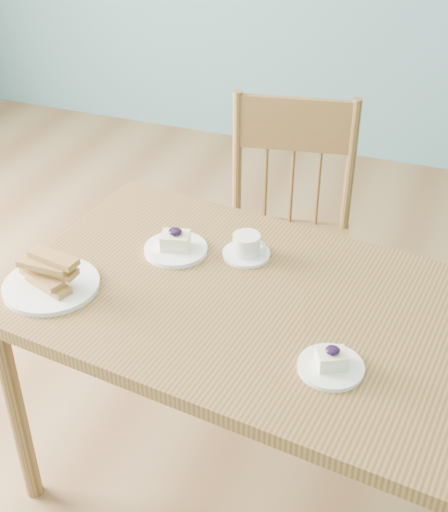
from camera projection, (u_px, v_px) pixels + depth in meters
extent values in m
cube|color=olive|center=(146.00, 475.00, 2.27)|extent=(5.00, 5.00, 0.01)
cube|color=olive|center=(271.00, 310.00, 1.82)|extent=(1.45, 0.94, 0.04)
cylinder|color=olive|center=(17.00, 413.00, 2.02)|extent=(0.05, 0.05, 0.69)
cylinder|color=olive|center=(144.00, 288.00, 2.51)|extent=(0.05, 0.05, 0.69)
cube|color=olive|center=(284.00, 254.00, 2.50)|extent=(0.51, 0.49, 0.04)
cylinder|color=olive|center=(222.00, 332.00, 2.52)|extent=(0.04, 0.04, 0.43)
cylinder|color=olive|center=(330.00, 345.00, 2.46)|extent=(0.04, 0.04, 0.43)
cylinder|color=olive|center=(238.00, 274.00, 2.81)|extent=(0.04, 0.04, 0.43)
cylinder|color=olive|center=(334.00, 284.00, 2.75)|extent=(0.04, 0.04, 0.43)
cylinder|color=olive|center=(237.00, 157.00, 2.53)|extent=(0.03, 0.03, 0.49)
cylinder|color=olive|center=(350.00, 166.00, 2.48)|extent=(0.03, 0.03, 0.49)
cube|color=olive|center=(295.00, 124.00, 2.42)|extent=(0.38, 0.09, 0.19)
cylinder|color=olive|center=(266.00, 185.00, 2.57)|extent=(0.01, 0.01, 0.29)
cylinder|color=olive|center=(292.00, 187.00, 2.56)|extent=(0.01, 0.01, 0.29)
cylinder|color=olive|center=(318.00, 189.00, 2.55)|extent=(0.01, 0.01, 0.29)
cylinder|color=white|center=(331.00, 367.00, 1.61)|extent=(0.15, 0.15, 0.01)
cube|color=#FEF5C3|center=(332.00, 359.00, 1.60)|extent=(0.08, 0.08, 0.04)
ellipsoid|color=black|center=(333.00, 350.00, 1.58)|extent=(0.03, 0.03, 0.01)
sphere|color=black|center=(337.00, 350.00, 1.58)|extent=(0.01, 0.01, 0.01)
sphere|color=black|center=(330.00, 348.00, 1.59)|extent=(0.01, 0.01, 0.01)
sphere|color=black|center=(333.00, 353.00, 1.58)|extent=(0.01, 0.01, 0.01)
cylinder|color=white|center=(176.00, 249.00, 2.01)|extent=(0.18, 0.18, 0.01)
cube|color=#FEF5C3|center=(175.00, 241.00, 1.99)|extent=(0.09, 0.08, 0.04)
ellipsoid|color=black|center=(175.00, 231.00, 1.97)|extent=(0.04, 0.04, 0.02)
sphere|color=black|center=(179.00, 232.00, 1.97)|extent=(0.02, 0.02, 0.02)
sphere|color=black|center=(173.00, 230.00, 1.98)|extent=(0.02, 0.02, 0.02)
sphere|color=black|center=(175.00, 234.00, 1.97)|extent=(0.02, 0.02, 0.02)
cylinder|color=white|center=(246.00, 254.00, 1.99)|extent=(0.13, 0.13, 0.01)
cylinder|color=white|center=(246.00, 244.00, 1.97)|extent=(0.08, 0.08, 0.06)
cylinder|color=#946542|center=(247.00, 237.00, 1.96)|extent=(0.07, 0.07, 0.00)
torus|color=white|center=(259.00, 247.00, 1.96)|extent=(0.04, 0.01, 0.04)
cylinder|color=white|center=(51.00, 285.00, 1.87)|extent=(0.25, 0.25, 0.01)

